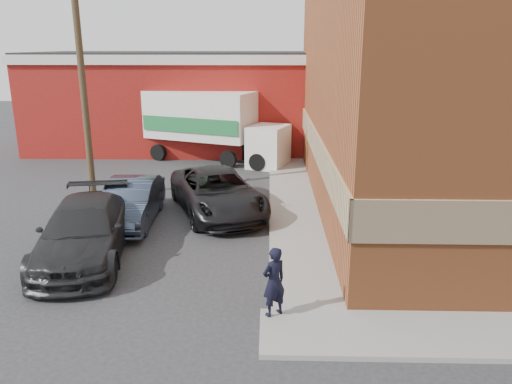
% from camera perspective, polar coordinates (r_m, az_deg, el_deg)
% --- Properties ---
extents(ground, '(90.00, 90.00, 0.00)m').
position_cam_1_polar(ground, '(11.92, 2.99, -13.69)').
color(ground, '#28282B').
rests_on(ground, ground).
extents(brick_building, '(14.25, 18.25, 9.36)m').
position_cam_1_polar(brick_building, '(21.26, 26.62, 11.26)').
color(brick_building, '#964C26').
rests_on(brick_building, ground).
extents(sidewalk_west, '(1.80, 18.00, 0.12)m').
position_cam_1_polar(sidewalk_west, '(20.21, 4.11, -0.62)').
color(sidewalk_west, gray).
rests_on(sidewalk_west, ground).
extents(warehouse, '(16.30, 8.30, 5.60)m').
position_cam_1_polar(warehouse, '(31.00, -9.15, 10.38)').
color(warehouse, maroon).
rests_on(warehouse, ground).
extents(utility_pole, '(2.00, 0.26, 9.00)m').
position_cam_1_polar(utility_pole, '(20.63, -19.24, 12.13)').
color(utility_pole, '#4F3D27').
rests_on(utility_pole, ground).
extents(man, '(0.71, 0.66, 1.63)m').
position_cam_1_polar(man, '(11.25, 2.06, -10.21)').
color(man, black).
rests_on(man, sidewalk_south).
extents(sedan, '(1.78, 4.66, 1.52)m').
position_cam_1_polar(sedan, '(17.82, -14.08, -1.10)').
color(sedan, '#2D394C').
rests_on(sedan, ground).
extents(suv_a, '(4.50, 6.30, 1.59)m').
position_cam_1_polar(suv_a, '(18.35, -4.44, -0.01)').
color(suv_a, black).
rests_on(suv_a, ground).
extents(suv_b, '(3.18, 5.96, 1.64)m').
position_cam_1_polar(suv_b, '(15.28, -19.03, -4.23)').
color(suv_b, black).
rests_on(suv_b, ground).
extents(box_truck, '(7.72, 4.78, 3.67)m').
position_cam_1_polar(box_truck, '(26.50, -5.03, 8.00)').
color(box_truck, white).
rests_on(box_truck, ground).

